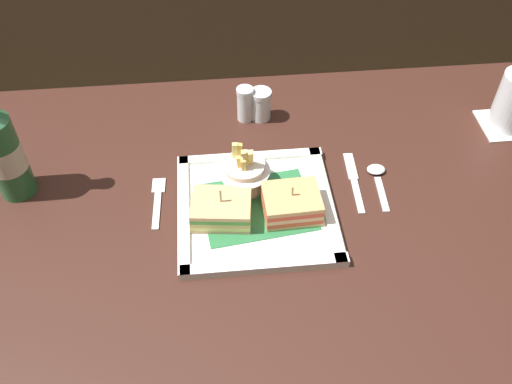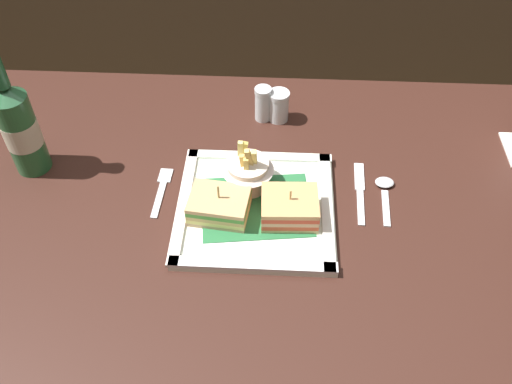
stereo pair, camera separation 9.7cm
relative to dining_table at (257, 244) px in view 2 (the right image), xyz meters
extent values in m
plane|color=#4A3F26|center=(0.00, 0.00, -0.60)|extent=(6.00, 6.00, 0.00)
cube|color=#381D16|center=(0.00, 0.00, 0.10)|extent=(1.28, 0.77, 0.04)
cylinder|color=#322612|center=(-0.56, 0.31, -0.26)|extent=(0.07, 0.07, 0.68)
cylinder|color=#292714|center=(0.56, 0.31, -0.26)|extent=(0.07, 0.07, 0.68)
cube|color=white|center=(0.00, -0.02, 0.12)|extent=(0.27, 0.27, 0.01)
cube|color=#286C3B|center=(0.00, -0.02, 0.13)|extent=(0.21, 0.17, 0.00)
cube|color=white|center=(0.00, -0.14, 0.13)|extent=(0.27, 0.02, 0.01)
cube|color=white|center=(0.00, 0.11, 0.13)|extent=(0.27, 0.02, 0.01)
cube|color=white|center=(-0.13, -0.02, 0.13)|extent=(0.02, 0.27, 0.01)
cube|color=white|center=(0.12, -0.02, 0.13)|extent=(0.02, 0.27, 0.01)
cube|color=tan|center=(-0.06, -0.03, 0.13)|extent=(0.11, 0.09, 0.01)
cube|color=#E2D277|center=(-0.06, -0.03, 0.14)|extent=(0.11, 0.09, 0.01)
cube|color=tan|center=(-0.06, -0.03, 0.15)|extent=(0.11, 0.09, 0.01)
cube|color=#4A9039|center=(-0.06, -0.03, 0.16)|extent=(0.11, 0.09, 0.01)
cube|color=tan|center=(-0.06, -0.03, 0.16)|extent=(0.11, 0.09, 0.01)
cylinder|color=tan|center=(-0.06, -0.03, 0.16)|extent=(0.00, 0.00, 0.07)
cube|color=tan|center=(0.06, -0.03, 0.13)|extent=(0.10, 0.08, 0.01)
cube|color=#BD472C|center=(0.06, -0.03, 0.14)|extent=(0.10, 0.08, 0.01)
cube|color=tan|center=(0.06, -0.03, 0.15)|extent=(0.10, 0.08, 0.01)
cube|color=#CC472F|center=(0.06, -0.03, 0.16)|extent=(0.10, 0.08, 0.01)
cube|color=tan|center=(0.06, -0.03, 0.17)|extent=(0.10, 0.08, 0.01)
cylinder|color=tan|center=(0.06, -0.03, 0.16)|extent=(0.00, 0.00, 0.07)
cylinder|color=silver|center=(-0.02, 0.04, 0.15)|extent=(0.08, 0.08, 0.06)
cone|color=white|center=(-0.02, 0.04, 0.18)|extent=(0.09, 0.09, 0.02)
cube|color=#E4B558|center=(-0.03, 0.03, 0.18)|extent=(0.01, 0.01, 0.05)
cube|color=#E3C05E|center=(-0.02, 0.02, 0.18)|extent=(0.01, 0.01, 0.05)
cube|color=#F5DD78|center=(-0.01, 0.04, 0.19)|extent=(0.01, 0.03, 0.06)
cube|color=#D8B564|center=(-0.01, 0.03, 0.19)|extent=(0.02, 0.02, 0.07)
cube|color=#D6BB52|center=(-0.03, 0.06, 0.18)|extent=(0.02, 0.01, 0.05)
cube|color=#E7D877|center=(-0.03, 0.06, 0.18)|extent=(0.01, 0.01, 0.05)
cylinder|color=#276133|center=(-0.43, 0.08, 0.20)|extent=(0.06, 0.06, 0.16)
cone|color=#295C38|center=(-0.43, 0.08, 0.29)|extent=(0.06, 0.06, 0.02)
cylinder|color=beige|center=(-0.43, 0.08, 0.20)|extent=(0.07, 0.07, 0.05)
cube|color=silver|center=(-0.18, 0.00, 0.12)|extent=(0.02, 0.09, 0.00)
cube|color=silver|center=(-0.18, 0.06, 0.12)|extent=(0.03, 0.04, 0.00)
cube|color=silver|center=(0.19, 0.00, 0.12)|extent=(0.02, 0.09, 0.00)
cube|color=silver|center=(0.19, 0.08, 0.12)|extent=(0.02, 0.07, 0.00)
cube|color=silver|center=(0.23, 0.00, 0.12)|extent=(0.02, 0.09, 0.00)
ellipsoid|color=silver|center=(0.23, 0.06, 0.12)|extent=(0.03, 0.03, 0.01)
cylinder|color=silver|center=(0.00, 0.24, 0.15)|extent=(0.03, 0.03, 0.07)
cylinder|color=white|center=(0.00, 0.24, 0.14)|extent=(0.03, 0.03, 0.04)
cylinder|color=silver|center=(0.00, 0.24, 0.19)|extent=(0.03, 0.03, 0.01)
cylinder|color=silver|center=(0.03, 0.24, 0.15)|extent=(0.04, 0.04, 0.06)
cylinder|color=#3B3729|center=(0.03, 0.24, 0.13)|extent=(0.04, 0.04, 0.03)
cylinder|color=silver|center=(0.03, 0.24, 0.18)|extent=(0.04, 0.04, 0.01)
camera|label=1|loc=(-0.07, -0.67, 0.87)|focal=39.27mm
camera|label=2|loc=(0.03, -0.67, 0.87)|focal=39.27mm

